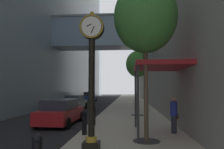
{
  "coord_description": "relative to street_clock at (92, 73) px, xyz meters",
  "views": [
    {
      "loc": [
        2.44,
        -1.06,
        2.27
      ],
      "look_at": [
        0.77,
        20.63,
        3.68
      ],
      "focal_mm": 34.86,
      "sensor_mm": 36.0,
      "label": 1
    }
  ],
  "objects": [
    {
      "name": "car_blue_mid",
      "position": [
        -5.5,
        29.94,
        -1.97
      ],
      "size": [
        2.21,
        4.43,
        1.69
      ],
      "color": "navy",
      "rests_on": "ground"
    },
    {
      "name": "bollard_fourth",
      "position": [
        -0.8,
        5.38,
        -2.07
      ],
      "size": [
        0.24,
        0.24,
        1.12
      ],
      "color": "black",
      "rests_on": "sidewalk_right"
    },
    {
      "name": "sidewalk_right",
      "position": [
        1.39,
        23.72,
        -2.72
      ],
      "size": [
        5.13,
        80.0,
        0.14
      ],
      "primitive_type": "cube",
      "color": "#BCB29E",
      "rests_on": "ground"
    },
    {
      "name": "ground_plane",
      "position": [
        -1.18,
        20.72,
        -2.79
      ],
      "size": [
        110.0,
        110.0,
        0.0
      ],
      "primitive_type": "plane",
      "color": "black",
      "rests_on": "ground"
    },
    {
      "name": "bollard_third",
      "position": [
        -0.8,
        2.75,
        -2.07
      ],
      "size": [
        0.24,
        0.24,
        1.12
      ],
      "color": "black",
      "rests_on": "sidewalk_right"
    },
    {
      "name": "pedestrian_walking",
      "position": [
        3.42,
        3.39,
        -1.72
      ],
      "size": [
        0.5,
        0.52,
        1.75
      ],
      "color": "#23232D",
      "rests_on": "sidewalk_right"
    },
    {
      "name": "car_white_near",
      "position": [
        -4.54,
        15.86,
        -2.03
      ],
      "size": [
        2.04,
        4.21,
        1.56
      ],
      "color": "silver",
      "rests_on": "ground"
    },
    {
      "name": "car_red_far",
      "position": [
        -3.04,
        6.28,
        -2.01
      ],
      "size": [
        2.16,
        4.68,
        1.59
      ],
      "color": "#AD191E",
      "rests_on": "ground"
    },
    {
      "name": "street_clock",
      "position": [
        0.0,
        0.0,
        0.0
      ],
      "size": [
        0.84,
        0.55,
        4.82
      ],
      "color": "black",
      "rests_on": "sidewalk_right"
    },
    {
      "name": "street_tree_mid_near",
      "position": [
        1.97,
        10.29,
        1.42
      ],
      "size": [
        1.85,
        1.85,
        5.18
      ],
      "color": "#333335",
      "rests_on": "sidewalk_right"
    },
    {
      "name": "storefront_awning",
      "position": [
        2.71,
        3.21,
        0.49
      ],
      "size": [
        2.4,
        3.6,
        3.3
      ],
      "color": "maroon",
      "rests_on": "sidewalk_right"
    },
    {
      "name": "street_tree_near",
      "position": [
        1.97,
        1.69,
        2.45
      ],
      "size": [
        2.64,
        2.64,
        6.65
      ],
      "color": "#333335",
      "rests_on": "sidewalk_right"
    }
  ]
}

